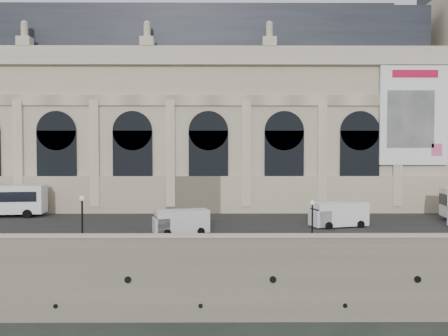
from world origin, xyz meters
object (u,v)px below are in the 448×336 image
object	(u,v)px
van_c	(336,215)
lamp_right	(312,223)
van_b	(179,222)
lamp_left	(82,221)

from	to	relation	value
van_c	lamp_right	xyz separation A→B (m)	(-4.46, -8.90, 0.55)
van_b	lamp_right	xyz separation A→B (m)	(12.22, -4.96, 0.71)
van_c	lamp_left	world-z (taller)	lamp_left
van_c	lamp_right	bearing A→B (deg)	-116.64
lamp_left	lamp_right	xyz separation A→B (m)	(19.98, 0.64, -0.24)
van_c	lamp_right	size ratio (longest dim) A/B	1.66
lamp_left	lamp_right	size ratio (longest dim) A/B	1.13
van_b	lamp_left	distance (m)	9.62
van_b	van_c	bearing A→B (deg)	13.28
van_b	lamp_left	xyz separation A→B (m)	(-7.76, -5.60, 0.95)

